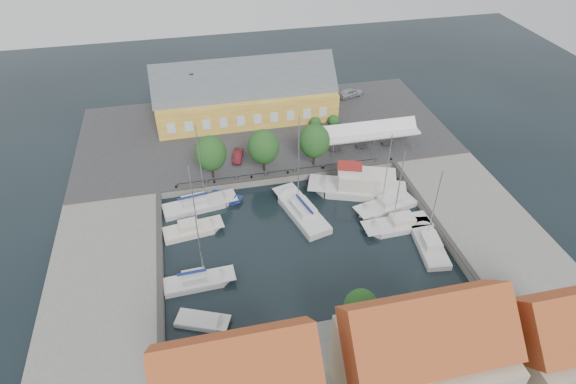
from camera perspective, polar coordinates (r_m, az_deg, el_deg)
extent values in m
plane|color=black|center=(58.03, 1.29, -4.71)|extent=(140.00, 140.00, 0.00)
cube|color=#2D2D30|center=(75.95, -2.81, 7.07)|extent=(56.00, 26.00, 1.00)
cube|color=slate|center=(56.43, -20.72, -8.65)|extent=(12.00, 24.00, 1.00)
cube|color=slate|center=(64.16, 21.23, -2.36)|extent=(12.00, 24.00, 1.00)
cube|color=#383533|center=(65.17, -0.82, 1.95)|extent=(56.00, 0.60, 0.12)
cube|color=#383533|center=(55.17, -15.02, -7.59)|extent=(0.60, 24.00, 0.12)
cube|color=#383533|center=(61.11, 16.81, -2.77)|extent=(0.60, 24.00, 0.12)
cylinder|color=black|center=(64.56, -13.13, 0.57)|extent=(0.24, 0.24, 0.40)
cylinder|color=black|center=(64.49, -8.73, 1.17)|extent=(0.24, 0.24, 0.40)
cylinder|color=black|center=(64.80, -4.34, 1.75)|extent=(0.24, 0.24, 0.40)
cylinder|color=black|center=(65.50, -0.02, 2.31)|extent=(0.24, 0.24, 0.40)
cylinder|color=black|center=(66.57, 4.19, 2.84)|extent=(0.24, 0.24, 0.40)
cylinder|color=black|center=(67.99, 8.25, 3.34)|extent=(0.24, 0.24, 0.40)
cylinder|color=black|center=(69.73, 12.13, 3.81)|extent=(0.24, 0.24, 0.40)
cube|color=gold|center=(78.72, -4.99, 10.42)|extent=(28.00, 10.00, 4.50)
cube|color=#474C51|center=(77.19, -5.13, 12.73)|extent=(28.56, 7.60, 7.60)
cube|color=gold|center=(83.85, -12.49, 11.07)|extent=(6.00, 6.00, 3.50)
cube|color=brown|center=(75.95, -11.34, 13.26)|extent=(0.60, 0.60, 1.20)
cube|color=white|center=(70.71, 9.70, 7.04)|extent=(14.00, 4.00, 0.25)
cylinder|color=silver|center=(68.11, 5.37, 4.83)|extent=(0.10, 0.10, 2.70)
cylinder|color=silver|center=(71.01, 4.53, 6.37)|extent=(0.10, 0.10, 2.70)
cylinder|color=silver|center=(69.99, 10.09, 5.35)|extent=(0.10, 0.10, 2.70)
cylinder|color=silver|center=(72.81, 9.10, 6.84)|extent=(0.10, 0.10, 2.70)
cylinder|color=silver|center=(72.31, 14.54, 5.81)|extent=(0.10, 0.10, 2.70)
cylinder|color=silver|center=(75.05, 13.42, 7.25)|extent=(0.10, 0.10, 2.70)
cylinder|color=black|center=(65.14, -8.92, 2.48)|extent=(0.30, 0.30, 2.10)
ellipsoid|color=#194619|center=(63.57, -9.16, 4.57)|extent=(4.20, 4.20, 4.83)
cylinder|color=black|center=(65.68, -2.85, 3.27)|extent=(0.30, 0.30, 2.10)
ellipsoid|color=#194619|center=(64.13, -2.92, 5.36)|extent=(4.20, 4.20, 4.83)
cylinder|color=black|center=(66.96, 3.07, 4.01)|extent=(0.30, 0.30, 2.10)
ellipsoid|color=#194619|center=(65.43, 3.15, 6.07)|extent=(4.20, 4.20, 4.83)
imported|color=#B2B5BA|center=(85.92, 7.45, 11.60)|extent=(4.92, 3.09, 1.56)
imported|color=#58141D|center=(68.63, -5.96, 4.31)|extent=(2.06, 3.77, 1.18)
cube|color=silver|center=(59.91, 1.93, -2.92)|extent=(5.18, 8.89, 1.50)
cube|color=silver|center=(60.10, 1.46, -1.77)|extent=(5.48, 10.48, 0.08)
cube|color=silver|center=(59.24, 1.85, -1.88)|extent=(2.92, 3.78, 0.90)
cylinder|color=silver|center=(56.80, 1.26, 3.45)|extent=(0.12, 0.12, 12.55)
cube|color=navy|center=(58.63, 1.97, -1.43)|extent=(1.28, 4.10, 0.22)
cube|color=silver|center=(64.59, 9.16, -0.04)|extent=(11.18, 7.28, 1.80)
cube|color=silver|center=(63.97, 8.07, 0.72)|extent=(13.09, 7.85, 0.08)
cube|color=beige|center=(63.40, 9.33, 1.39)|extent=(7.90, 5.60, 2.20)
cube|color=silver|center=(62.51, 7.31, 2.60)|extent=(3.44, 3.02, 1.20)
cube|color=maroon|center=(62.14, 7.36, 3.09)|extent=(3.73, 3.22, 0.10)
cube|color=silver|center=(62.87, 11.94, -1.71)|extent=(7.13, 4.28, 1.30)
cube|color=silver|center=(62.02, 11.40, -1.43)|extent=(8.39, 4.48, 0.08)
cube|color=silver|center=(62.08, 11.95, -0.93)|extent=(3.03, 2.48, 0.90)
cylinder|color=silver|center=(58.70, 11.62, 2.34)|extent=(0.12, 0.12, 10.40)
cube|color=silver|center=(60.28, 13.38, -3.97)|extent=(6.99, 3.10, 1.30)
cube|color=silver|center=(59.49, 12.73, -3.62)|extent=(8.36, 3.03, 0.08)
cube|color=beige|center=(59.47, 13.39, -3.17)|extent=(2.82, 2.04, 0.90)
cylinder|color=silver|center=(56.10, 12.96, 0.23)|extent=(0.12, 0.12, 10.35)
cube|color=silver|center=(58.10, 16.45, -6.53)|extent=(3.54, 7.08, 1.30)
cube|color=silver|center=(58.20, 16.31, -5.46)|extent=(3.60, 8.42, 0.08)
cube|color=silver|center=(57.44, 16.60, -5.58)|extent=(2.16, 2.93, 0.90)
cylinder|color=silver|center=(55.57, 16.98, -1.55)|extent=(0.12, 0.12, 9.49)
cube|color=silver|center=(62.46, -11.07, -1.88)|extent=(7.97, 3.88, 1.30)
cube|color=silver|center=(62.13, -10.29, -1.19)|extent=(9.46, 4.00, 0.08)
cube|color=silver|center=(61.76, -11.02, -1.01)|extent=(3.30, 2.32, 0.90)
cylinder|color=silver|center=(58.94, -10.34, 3.13)|extent=(0.12, 0.12, 11.14)
cube|color=navy|center=(61.29, -11.28, -0.51)|extent=(3.81, 0.79, 0.22)
cube|color=beige|center=(58.99, -11.70, -4.76)|extent=(6.06, 3.22, 1.30)
cube|color=beige|center=(58.58, -11.09, -4.11)|extent=(7.20, 3.26, 0.08)
cube|color=beige|center=(58.25, -11.70, -3.89)|extent=(2.51, 1.98, 0.90)
cylinder|color=silver|center=(55.89, -11.18, -0.72)|extent=(0.12, 0.12, 8.69)
cube|color=silver|center=(53.03, -11.10, -10.73)|extent=(6.22, 2.61, 1.30)
cube|color=silver|center=(52.51, -10.35, -10.09)|extent=(7.44, 2.57, 0.08)
cube|color=silver|center=(52.18, -11.08, -9.86)|extent=(2.52, 1.70, 0.90)
cylinder|color=silver|center=(49.35, -10.39, -6.51)|extent=(0.12, 0.12, 9.00)
cube|color=navy|center=(51.64, -11.35, -9.32)|extent=(3.07, 0.36, 0.22)
cube|color=silver|center=(49.82, -10.57, -14.89)|extent=(4.78, 3.55, 0.90)
cube|color=silver|center=(49.29, -10.02, -14.65)|extent=(5.55, 3.81, 0.08)
cube|color=navy|center=(63.39, -7.70, -0.77)|extent=(3.95, 3.35, 0.80)
cube|color=navy|center=(62.95, -7.37, -0.53)|extent=(4.52, 3.66, 0.08)
cube|color=#B15426|center=(35.15, -6.05, -20.81)|extent=(11.33, 6.50, 6.50)
cube|color=brown|center=(33.82, -11.14, -19.96)|extent=(0.70, 0.70, 1.00)
cube|color=brown|center=(33.95, -2.34, -18.85)|extent=(0.60, 0.60, 0.80)
cube|color=#C3B296|center=(41.67, 15.10, -19.91)|extent=(12.00, 8.00, 7.50)
cube|color=#B15426|center=(37.66, 16.35, -15.77)|extent=(12.36, 6.50, 6.50)
cube|color=brown|center=(35.29, 12.34, -15.32)|extent=(0.70, 0.70, 1.00)
cube|color=brown|center=(37.49, 20.12, -13.40)|extent=(0.60, 0.60, 0.80)
cube|color=#C3B296|center=(47.22, 29.31, -16.73)|extent=(9.00, 7.00, 6.50)
cube|color=brown|center=(41.52, 29.47, -12.55)|extent=(0.70, 0.70, 1.00)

